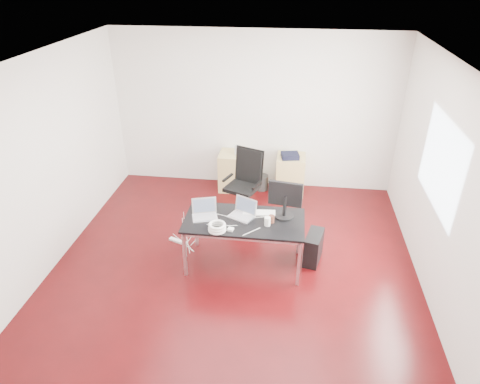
# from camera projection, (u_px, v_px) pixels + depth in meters

# --- Properties ---
(room_shell) EXTENTS (5.00, 5.00, 5.00)m
(room_shell) POSITION_uv_depth(u_px,v_px,m) (237.00, 175.00, 5.37)
(room_shell) COLOR #350608
(room_shell) RESTS_ON ground
(desk) EXTENTS (1.60, 0.80, 0.73)m
(desk) POSITION_uv_depth(u_px,v_px,m) (244.00, 223.00, 5.71)
(desk) COLOR black
(desk) RESTS_ON ground
(office_chair) EXTENTS (0.62, 0.64, 1.08)m
(office_chair) POSITION_uv_depth(u_px,v_px,m) (245.00, 180.00, 6.98)
(office_chair) COLOR black
(office_chair) RESTS_ON ground
(filing_cabinet_left) EXTENTS (0.50, 0.50, 0.70)m
(filing_cabinet_left) POSITION_uv_depth(u_px,v_px,m) (233.00, 171.00, 7.85)
(filing_cabinet_left) COLOR tan
(filing_cabinet_left) RESTS_ON ground
(filing_cabinet_right) EXTENTS (0.50, 0.50, 0.70)m
(filing_cabinet_right) POSITION_uv_depth(u_px,v_px,m) (290.00, 174.00, 7.73)
(filing_cabinet_right) COLOR tan
(filing_cabinet_right) RESTS_ON ground
(pc_tower) EXTENTS (0.30, 0.48, 0.44)m
(pc_tower) POSITION_uv_depth(u_px,v_px,m) (314.00, 247.00, 6.00)
(pc_tower) COLOR black
(pc_tower) RESTS_ON ground
(wastebasket) EXTENTS (0.30, 0.30, 0.28)m
(wastebasket) POSITION_uv_depth(u_px,v_px,m) (262.00, 182.00, 7.91)
(wastebasket) COLOR black
(wastebasket) RESTS_ON ground
(power_strip) EXTENTS (0.30, 0.16, 0.04)m
(power_strip) POSITION_uv_depth(u_px,v_px,m) (178.00, 241.00, 6.48)
(power_strip) COLOR white
(power_strip) RESTS_ON ground
(laptop_left) EXTENTS (0.39, 0.34, 0.23)m
(laptop_left) POSITION_uv_depth(u_px,v_px,m) (204.00, 213.00, 5.74)
(laptop_left) COLOR silver
(laptop_left) RESTS_ON desk
(laptop_right) EXTENTS (0.41, 0.37, 0.23)m
(laptop_right) POSITION_uv_depth(u_px,v_px,m) (243.00, 212.00, 5.75)
(laptop_right) COLOR silver
(laptop_right) RESTS_ON desk
(monitor) EXTENTS (0.45, 0.26, 0.51)m
(monitor) POSITION_uv_depth(u_px,v_px,m) (285.00, 198.00, 5.64)
(monitor) COLOR black
(monitor) RESTS_ON desk
(keyboard) EXTENTS (0.45, 0.17, 0.02)m
(keyboard) POSITION_uv_depth(u_px,v_px,m) (259.00, 213.00, 5.82)
(keyboard) COLOR white
(keyboard) RESTS_ON desk
(cup_white) EXTENTS (0.10, 0.10, 0.12)m
(cup_white) POSITION_uv_depth(u_px,v_px,m) (267.00, 221.00, 5.54)
(cup_white) COLOR white
(cup_white) RESTS_ON desk
(cup_brown) EXTENTS (0.08, 0.08, 0.10)m
(cup_brown) POSITION_uv_depth(u_px,v_px,m) (271.00, 219.00, 5.61)
(cup_brown) COLOR #4E261A
(cup_brown) RESTS_ON desk
(cable_coil) EXTENTS (0.24, 0.24, 0.11)m
(cable_coil) POSITION_uv_depth(u_px,v_px,m) (217.00, 227.00, 5.44)
(cable_coil) COLOR white
(cable_coil) RESTS_ON desk
(power_adapter) EXTENTS (0.08, 0.08, 0.03)m
(power_adapter) POSITION_uv_depth(u_px,v_px,m) (231.00, 229.00, 5.47)
(power_adapter) COLOR white
(power_adapter) RESTS_ON desk
(speaker) EXTENTS (0.10, 0.10, 0.18)m
(speaker) POSITION_uv_depth(u_px,v_px,m) (238.00, 150.00, 7.59)
(speaker) COLOR #9E9E9E
(speaker) RESTS_ON filing_cabinet_left
(navy_garment) EXTENTS (0.34, 0.29, 0.09)m
(navy_garment) POSITION_uv_depth(u_px,v_px,m) (290.00, 156.00, 7.48)
(navy_garment) COLOR black
(navy_garment) RESTS_ON filing_cabinet_right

